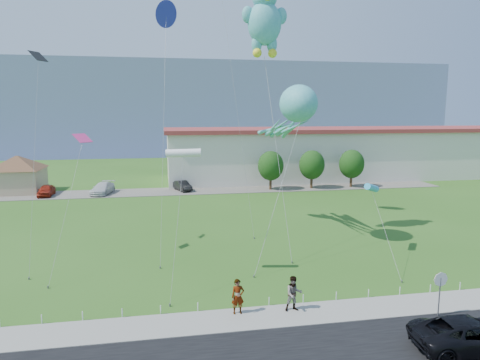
# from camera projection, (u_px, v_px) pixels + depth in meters

# --- Properties ---
(ground) EXTENTS (160.00, 160.00, 0.00)m
(ground) POSITION_uv_depth(u_px,v_px,m) (247.00, 297.00, 25.12)
(ground) COLOR #2C5919
(ground) RESTS_ON ground
(sidewalk) EXTENTS (80.00, 2.50, 0.10)m
(sidewalk) POSITION_uv_depth(u_px,v_px,m) (257.00, 318.00, 22.44)
(sidewalk) COLOR gray
(sidewalk) RESTS_ON ground
(parking_strip) EXTENTS (70.00, 6.00, 0.06)m
(parking_strip) POSITION_uv_depth(u_px,v_px,m) (199.00, 191.00, 59.14)
(parking_strip) COLOR #59544C
(parking_strip) RESTS_ON ground
(hill_ridge) EXTENTS (160.00, 50.00, 25.00)m
(hill_ridge) POSITION_uv_depth(u_px,v_px,m) (177.00, 107.00, 139.83)
(hill_ridge) COLOR gray
(hill_ridge) RESTS_ON ground
(pavilion) EXTENTS (9.20, 9.20, 5.00)m
(pavilion) POSITION_uv_depth(u_px,v_px,m) (18.00, 170.00, 57.41)
(pavilion) COLOR tan
(pavilion) RESTS_ON ground
(warehouse) EXTENTS (61.00, 15.00, 8.20)m
(warehouse) POSITION_uv_depth(u_px,v_px,m) (349.00, 152.00, 71.78)
(warehouse) COLOR beige
(warehouse) RESTS_ON ground
(stop_sign) EXTENTS (0.80, 0.07, 2.50)m
(stop_sign) POSITION_uv_depth(u_px,v_px,m) (440.00, 283.00, 22.39)
(stop_sign) COLOR slate
(stop_sign) RESTS_ON ground
(rope_fence) EXTENTS (26.05, 0.05, 0.50)m
(rope_fence) POSITION_uv_depth(u_px,v_px,m) (252.00, 303.00, 23.82)
(rope_fence) COLOR white
(rope_fence) RESTS_ON ground
(tree_near) EXTENTS (3.60, 3.60, 5.47)m
(tree_near) POSITION_uv_depth(u_px,v_px,m) (271.00, 166.00, 59.39)
(tree_near) COLOR #3F2B19
(tree_near) RESTS_ON ground
(tree_mid) EXTENTS (3.60, 3.60, 5.47)m
(tree_mid) POSITION_uv_depth(u_px,v_px,m) (312.00, 165.00, 60.43)
(tree_mid) COLOR #3F2B19
(tree_mid) RESTS_ON ground
(tree_far) EXTENTS (3.60, 3.60, 5.47)m
(tree_far) POSITION_uv_depth(u_px,v_px,m) (352.00, 164.00, 61.47)
(tree_far) COLOR #3F2B19
(tree_far) RESTS_ON ground
(suv) EXTENTS (5.50, 2.84, 1.48)m
(suv) POSITION_uv_depth(u_px,v_px,m) (471.00, 335.00, 19.30)
(suv) COLOR black
(suv) RESTS_ON road
(pedestrian_left) EXTENTS (0.70, 0.47, 1.90)m
(pedestrian_left) POSITION_uv_depth(u_px,v_px,m) (238.00, 296.00, 22.74)
(pedestrian_left) COLOR gray
(pedestrian_left) RESTS_ON sidewalk
(pedestrian_right) EXTENTS (0.96, 0.75, 1.94)m
(pedestrian_right) POSITION_uv_depth(u_px,v_px,m) (294.00, 294.00, 23.05)
(pedestrian_right) COLOR gray
(pedestrian_right) RESTS_ON sidewalk
(parked_car_red) EXTENTS (1.78, 4.22, 1.42)m
(parked_car_red) POSITION_uv_depth(u_px,v_px,m) (46.00, 190.00, 55.21)
(parked_car_red) COLOR maroon
(parked_car_red) RESTS_ON parking_strip
(parked_car_white) EXTENTS (3.17, 5.42, 1.48)m
(parked_car_white) POSITION_uv_depth(u_px,v_px,m) (103.00, 188.00, 56.58)
(parked_car_white) COLOR silver
(parked_car_white) RESTS_ON parking_strip
(parked_car_black) EXTENTS (2.65, 4.31, 1.34)m
(parked_car_black) POSITION_uv_depth(u_px,v_px,m) (183.00, 186.00, 58.96)
(parked_car_black) COLOR black
(parked_car_black) RESTS_ON parking_strip
(octopus_kite) EXTENTS (6.33, 13.87, 12.87)m
(octopus_kite) POSITION_uv_depth(u_px,v_px,m) (293.00, 114.00, 34.78)
(octopus_kite) COLOR teal
(octopus_kite) RESTS_ON ground
(teddy_bear_kite) EXTENTS (3.72, 8.04, 21.06)m
(teddy_bear_kite) POSITION_uv_depth(u_px,v_px,m) (265.00, 18.00, 34.38)
(teddy_bear_kite) COLOR teal
(teddy_bear_kite) RESTS_ON ground
(small_kite_pink) EXTENTS (2.16, 6.71, 9.32)m
(small_kite_pink) POSITION_uv_depth(u_px,v_px,m) (79.00, 152.00, 30.57)
(small_kite_pink) COLOR #CA2D73
(small_kite_pink) RESTS_ON ground
(small_kite_blue) EXTENTS (1.94, 10.86, 19.76)m
(small_kite_blue) POSITION_uv_depth(u_px,v_px,m) (166.00, 20.00, 36.54)
(small_kite_blue) COLOR #2927E0
(small_kite_blue) RESTS_ON ground
(small_kite_black) EXTENTS (1.29, 6.87, 15.25)m
(small_kite_black) POSITION_uv_depth(u_px,v_px,m) (37.00, 82.00, 30.93)
(small_kite_black) COLOR black
(small_kite_black) RESTS_ON ground
(small_kite_cyan) EXTENTS (1.07, 7.23, 5.51)m
(small_kite_cyan) POSITION_uv_depth(u_px,v_px,m) (372.00, 188.00, 32.44)
(small_kite_cyan) COLOR #31ACDF
(small_kite_cyan) RESTS_ON ground
(small_kite_white) EXTENTS (1.42, 5.27, 8.66)m
(small_kite_white) POSITION_uv_depth(u_px,v_px,m) (183.00, 154.00, 26.76)
(small_kite_white) COLOR white
(small_kite_white) RESTS_ON ground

